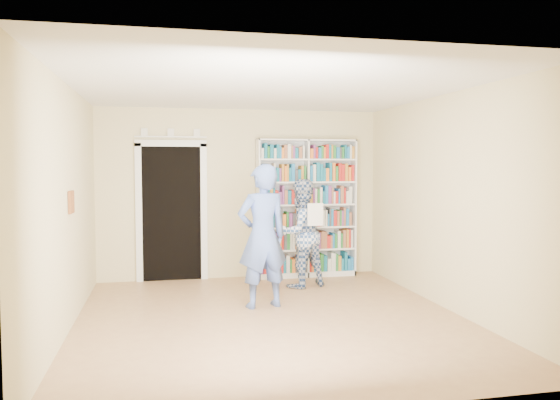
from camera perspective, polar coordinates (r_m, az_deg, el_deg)
name	(u,v)px	position (r m, az deg, el deg)	size (l,w,h in m)	color
floor	(272,319)	(6.57, -0.88, -12.33)	(5.00, 5.00, 0.00)	#9E6F4C
ceiling	(271,87)	(6.38, -0.91, 11.69)	(5.00, 5.00, 0.00)	white
wall_back	(241,194)	(8.79, -4.08, 0.65)	(4.50, 4.50, 0.00)	beige
wall_left	(66,208)	(6.29, -21.42, -0.78)	(5.00, 5.00, 0.00)	beige
wall_right	(448,202)	(7.12, 17.15, -0.20)	(5.00, 5.00, 0.00)	beige
bookshelf	(306,208)	(8.86, 2.77, -0.79)	(1.62, 0.30, 2.23)	white
doorway	(172,206)	(8.70, -11.25, -0.57)	(1.10, 0.08, 2.43)	black
wall_art	(71,202)	(6.48, -20.97, -0.20)	(0.03, 0.25, 0.25)	brown
man_blue	(262,236)	(6.93, -1.85, -3.79)	(0.66, 0.44, 1.82)	#526BB6
man_plaid	(300,233)	(8.10, 2.14, -3.49)	(0.78, 0.61, 1.61)	navy
paper_sheet	(315,215)	(7.87, 3.71, -1.53)	(0.23, 0.01, 0.33)	white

